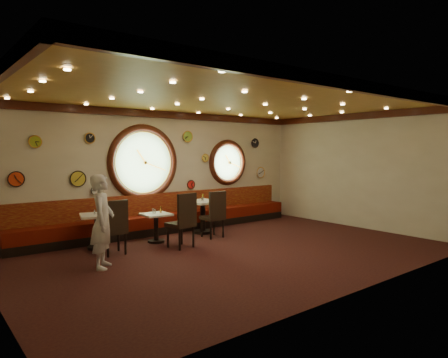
% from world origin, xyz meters
% --- Properties ---
extents(floor, '(9.00, 6.00, 0.00)m').
position_xyz_m(floor, '(0.00, 0.00, 0.00)').
color(floor, black).
rests_on(floor, ground).
extents(ceiling, '(9.00, 6.00, 0.02)m').
position_xyz_m(ceiling, '(0.00, 0.00, 3.20)').
color(ceiling, gold).
rests_on(ceiling, wall_back).
extents(wall_back, '(9.00, 0.02, 3.20)m').
position_xyz_m(wall_back, '(0.00, 3.00, 1.60)').
color(wall_back, beige).
rests_on(wall_back, floor).
extents(wall_front, '(9.00, 0.02, 3.20)m').
position_xyz_m(wall_front, '(0.00, -3.00, 1.60)').
color(wall_front, beige).
rests_on(wall_front, floor).
extents(wall_right, '(0.02, 6.00, 3.20)m').
position_xyz_m(wall_right, '(4.50, 0.00, 1.60)').
color(wall_right, beige).
rests_on(wall_right, floor).
extents(molding_back, '(9.00, 0.10, 0.18)m').
position_xyz_m(molding_back, '(0.00, 2.95, 3.11)').
color(molding_back, '#361309').
rests_on(molding_back, wall_back).
extents(molding_front, '(9.00, 0.10, 0.18)m').
position_xyz_m(molding_front, '(0.00, -2.95, 3.11)').
color(molding_front, '#361309').
rests_on(molding_front, wall_back).
extents(molding_right, '(0.10, 6.00, 0.18)m').
position_xyz_m(molding_right, '(4.45, 0.00, 3.11)').
color(molding_right, '#361309').
rests_on(molding_right, wall_back).
extents(banquette_base, '(8.00, 0.55, 0.20)m').
position_xyz_m(banquette_base, '(0.00, 2.72, 0.10)').
color(banquette_base, black).
rests_on(banquette_base, floor).
extents(banquette_seat, '(8.00, 0.55, 0.30)m').
position_xyz_m(banquette_seat, '(0.00, 2.72, 0.35)').
color(banquette_seat, '#560F07').
rests_on(banquette_seat, banquette_base).
extents(banquette_back, '(8.00, 0.10, 0.55)m').
position_xyz_m(banquette_back, '(0.00, 2.94, 0.75)').
color(banquette_back, '#65070E').
rests_on(banquette_back, wall_back).
extents(porthole_left_glass, '(1.66, 0.02, 1.66)m').
position_xyz_m(porthole_left_glass, '(-0.60, 3.00, 1.85)').
color(porthole_left_glass, '#79AA66').
rests_on(porthole_left_glass, wall_back).
extents(porthole_left_frame, '(1.98, 0.18, 1.98)m').
position_xyz_m(porthole_left_frame, '(-0.60, 2.98, 1.85)').
color(porthole_left_frame, '#361309').
rests_on(porthole_left_frame, wall_back).
extents(porthole_left_ring, '(1.61, 0.03, 1.61)m').
position_xyz_m(porthole_left_ring, '(-0.60, 2.95, 1.85)').
color(porthole_left_ring, gold).
rests_on(porthole_left_ring, wall_back).
extents(porthole_right_glass, '(1.10, 0.02, 1.10)m').
position_xyz_m(porthole_right_glass, '(2.20, 3.00, 1.80)').
color(porthole_right_glass, '#79AA66').
rests_on(porthole_right_glass, wall_back).
extents(porthole_right_frame, '(1.38, 0.18, 1.38)m').
position_xyz_m(porthole_right_frame, '(2.20, 2.98, 1.80)').
color(porthole_right_frame, '#361309').
rests_on(porthole_right_frame, wall_back).
extents(porthole_right_ring, '(1.09, 0.03, 1.09)m').
position_xyz_m(porthole_right_ring, '(2.20, 2.95, 1.80)').
color(porthole_right_ring, gold).
rests_on(porthole_right_ring, wall_back).
extents(wall_clock_0, '(0.26, 0.03, 0.26)m').
position_xyz_m(wall_clock_0, '(-3.20, 2.96, 2.35)').
color(wall_clock_0, '#98B223').
rests_on(wall_clock_0, wall_back).
extents(wall_clock_1, '(0.34, 0.03, 0.34)m').
position_xyz_m(wall_clock_1, '(3.55, 2.96, 1.45)').
color(wall_clock_1, silver).
rests_on(wall_clock_1, wall_back).
extents(wall_clock_2, '(0.24, 0.03, 0.24)m').
position_xyz_m(wall_clock_2, '(-2.00, 2.96, 2.45)').
color(wall_clock_2, black).
rests_on(wall_clock_2, wall_back).
extents(wall_clock_3, '(0.32, 0.03, 0.32)m').
position_xyz_m(wall_clock_3, '(-3.60, 2.96, 1.55)').
color(wall_clock_3, red).
rests_on(wall_clock_3, wall_back).
extents(wall_clock_4, '(0.24, 0.03, 0.24)m').
position_xyz_m(wall_clock_4, '(0.85, 2.96, 1.20)').
color(wall_clock_4, red).
rests_on(wall_clock_4, wall_back).
extents(wall_clock_5, '(0.22, 0.03, 0.22)m').
position_xyz_m(wall_clock_5, '(1.35, 2.96, 1.95)').
color(wall_clock_5, '#E6D34C').
rests_on(wall_clock_5, wall_back).
extents(wall_clock_6, '(0.30, 0.03, 0.30)m').
position_xyz_m(wall_clock_6, '(0.75, 2.96, 2.55)').
color(wall_clock_6, '#86BB3A').
rests_on(wall_clock_6, wall_back).
extents(wall_clock_7, '(0.20, 0.03, 0.20)m').
position_xyz_m(wall_clock_7, '(-1.90, 2.96, 1.20)').
color(wall_clock_7, white).
rests_on(wall_clock_7, wall_back).
extents(wall_clock_8, '(0.36, 0.03, 0.36)m').
position_xyz_m(wall_clock_8, '(-2.30, 2.96, 1.50)').
color(wall_clock_8, gold).
rests_on(wall_clock_8, wall_back).
extents(wall_clock_9, '(0.28, 0.03, 0.28)m').
position_xyz_m(wall_clock_9, '(3.30, 2.96, 2.40)').
color(wall_clock_9, black).
rests_on(wall_clock_9, wall_back).
extents(table_a, '(0.86, 0.86, 0.77)m').
position_xyz_m(table_a, '(-2.19, 2.08, 0.48)').
color(table_a, black).
rests_on(table_a, floor).
extents(table_b, '(0.65, 0.65, 0.68)m').
position_xyz_m(table_b, '(-0.88, 1.84, 0.43)').
color(table_b, black).
rests_on(table_b, floor).
extents(table_c, '(0.87, 0.87, 0.85)m').
position_xyz_m(table_c, '(0.61, 2.03, 0.54)').
color(table_c, black).
rests_on(table_c, floor).
extents(chair_a, '(0.49, 0.49, 0.71)m').
position_xyz_m(chair_a, '(-2.10, 1.34, 0.65)').
color(chair_a, black).
rests_on(chair_a, floor).
extents(chair_b, '(0.58, 0.58, 0.76)m').
position_xyz_m(chair_b, '(-0.67, 0.96, 0.70)').
color(chair_b, black).
rests_on(chair_b, floor).
extents(chair_c, '(0.49, 0.49, 0.72)m').
position_xyz_m(chair_c, '(0.50, 1.37, 0.66)').
color(chair_c, black).
rests_on(chair_c, floor).
extents(condiment_a_salt, '(0.04, 0.04, 0.10)m').
position_xyz_m(condiment_a_salt, '(-2.24, 2.09, 0.82)').
color(condiment_a_salt, silver).
rests_on(condiment_a_salt, table_a).
extents(condiment_b_salt, '(0.04, 0.04, 0.11)m').
position_xyz_m(condiment_b_salt, '(-0.92, 1.91, 0.74)').
color(condiment_b_salt, silver).
rests_on(condiment_b_salt, table_b).
extents(condiment_c_salt, '(0.03, 0.03, 0.09)m').
position_xyz_m(condiment_c_salt, '(0.57, 2.03, 0.90)').
color(condiment_c_salt, '#BBBBBF').
rests_on(condiment_c_salt, table_c).
extents(condiment_a_pepper, '(0.04, 0.04, 0.10)m').
position_xyz_m(condiment_a_pepper, '(-2.18, 2.00, 0.82)').
color(condiment_a_pepper, silver).
rests_on(condiment_a_pepper, table_a).
extents(condiment_b_pepper, '(0.04, 0.04, 0.11)m').
position_xyz_m(condiment_b_pepper, '(-0.90, 1.85, 0.74)').
color(condiment_b_pepper, silver).
rests_on(condiment_b_pepper, table_b).
extents(condiment_c_pepper, '(0.04, 0.04, 0.10)m').
position_xyz_m(condiment_c_pepper, '(0.60, 2.00, 0.90)').
color(condiment_c_pepper, silver).
rests_on(condiment_c_pepper, table_c).
extents(condiment_a_bottle, '(0.05, 0.05, 0.15)m').
position_xyz_m(condiment_a_bottle, '(-2.06, 2.13, 0.84)').
color(condiment_a_bottle, yellow).
rests_on(condiment_a_bottle, table_a).
extents(condiment_b_bottle, '(0.05, 0.05, 0.16)m').
position_xyz_m(condiment_b_bottle, '(-0.74, 1.87, 0.76)').
color(condiment_b_bottle, orange).
rests_on(condiment_b_bottle, table_b).
extents(condiment_c_bottle, '(0.05, 0.05, 0.16)m').
position_xyz_m(condiment_c_bottle, '(0.70, 2.17, 0.94)').
color(condiment_c_bottle, yellow).
rests_on(condiment_c_bottle, table_c).
extents(waiter, '(0.69, 0.75, 1.72)m').
position_xyz_m(waiter, '(-2.64, 0.62, 0.86)').
color(waiter, silver).
rests_on(waiter, floor).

